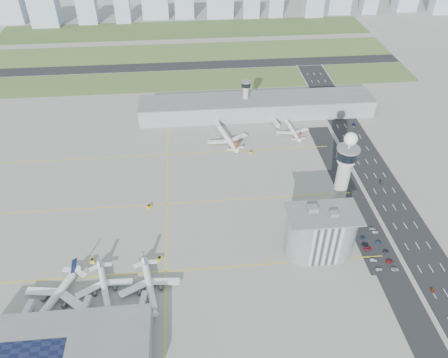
{
  "coord_description": "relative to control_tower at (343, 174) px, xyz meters",
  "views": [
    {
      "loc": [
        -21.59,
        -199.68,
        198.6
      ],
      "look_at": [
        0.0,
        35.0,
        15.0
      ],
      "focal_mm": 35.0,
      "sensor_mm": 36.0,
      "label": 1
    }
  ],
  "objects": [
    {
      "name": "car_lot_1",
      "position": [
        11.32,
        -41.2,
        -34.38
      ],
      "size": [
        4.14,
        1.91,
        1.32
      ],
      "primitive_type": "imported",
      "rotation": [
        0.0,
        0.0,
        1.44
      ],
      "color": "#9597B0",
      "rests_on": "ground"
    },
    {
      "name": "car_lot_4",
      "position": [
        11.56,
        -22.37,
        -34.46
      ],
      "size": [
        3.42,
        1.4,
        1.16
      ],
      "primitive_type": "imported",
      "rotation": [
        0.0,
        0.0,
        1.56
      ],
      "color": "navy",
      "rests_on": "ground"
    },
    {
      "name": "tug_5",
      "position": [
        -45.67,
        78.39,
        -34.11
      ],
      "size": [
        3.05,
        3.71,
        1.87
      ],
      "primitive_type": null,
      "rotation": [
        0.0,
        0.0,
        -0.3
      ],
      "color": "#D09809",
      "rests_on": "ground"
    },
    {
      "name": "barrier_right",
      "position": [
        57.0,
        -8.0,
        -34.44
      ],
      "size": [
        0.6,
        500.0,
        1.2
      ],
      "primitive_type": "cube",
      "color": "#9E9E99",
      "rests_on": "ground"
    },
    {
      "name": "taxiway_line_h_1",
      "position": [
        -112.0,
        22.0,
        -35.04
      ],
      "size": [
        260.0,
        0.6,
        0.01
      ],
      "primitive_type": "cube",
      "color": "yellow",
      "rests_on": "ground"
    },
    {
      "name": "grass_strip_2",
      "position": [
        -92.0,
        372.0,
        -35.0
      ],
      "size": [
        480.0,
        70.0,
        0.08
      ],
      "primitive_type": "cube",
      "color": "#3F5428",
      "rests_on": "ground"
    },
    {
      "name": "car_lot_10",
      "position": [
        20.99,
        -18.38,
        -34.47
      ],
      "size": [
        4.37,
        2.55,
        1.14
      ],
      "primitive_type": "imported",
      "rotation": [
        0.0,
        0.0,
        1.41
      ],
      "color": "white",
      "rests_on": "ground"
    },
    {
      "name": "tug_3",
      "position": [
        -124.17,
        19.65,
        -34.09
      ],
      "size": [
        3.91,
        3.89,
        1.9
      ],
      "primitive_type": null,
      "rotation": [
        0.0,
        0.0,
        2.35
      ],
      "color": "orange",
      "rests_on": "ground"
    },
    {
      "name": "jet_bridge_near_0",
      "position": [
        -185.0,
        -69.0,
        -32.19
      ],
      "size": [
        5.39,
        14.31,
        5.7
      ],
      "primitive_type": null,
      "rotation": [
        0.0,
        0.0,
        1.4
      ],
      "color": "silver",
      "rests_on": "ground"
    },
    {
      "name": "secondary_tower",
      "position": [
        -42.0,
        142.0,
        -16.24
      ],
      "size": [
        8.6,
        8.6,
        31.9
      ],
      "color": "#ADAAA5",
      "rests_on": "ground"
    },
    {
      "name": "highway",
      "position": [
        43.0,
        -8.0,
        -34.99
      ],
      "size": [
        28.0,
        500.0,
        0.1
      ],
      "primitive_type": "cube",
      "color": "black",
      "rests_on": "ground"
    },
    {
      "name": "grass_strip_1",
      "position": [
        -92.0,
        292.0,
        -35.0
      ],
      "size": [
        480.0,
        60.0,
        0.08
      ],
      "primitive_type": "cube",
      "color": "#475E2C",
      "rests_on": "ground"
    },
    {
      "name": "car_lot_0",
      "position": [
        12.02,
        -48.27,
        -34.39
      ],
      "size": [
        3.94,
        1.89,
        1.3
      ],
      "primitive_type": "imported",
      "rotation": [
        0.0,
        0.0,
        1.67
      ],
      "color": "silver",
      "rests_on": "ground"
    },
    {
      "name": "taxiway_line_h_2",
      "position": [
        -112.0,
        82.0,
        -35.04
      ],
      "size": [
        260.0,
        0.6,
        0.01
      ],
      "primitive_type": "cube",
      "color": "yellow",
      "rests_on": "ground"
    },
    {
      "name": "taxiway_line_h_0",
      "position": [
        -112.0,
        -38.0,
        -35.04
      ],
      "size": [
        260.0,
        0.6,
        0.01
      ],
      "primitive_type": "cube",
      "color": "yellow",
      "rests_on": "ground"
    },
    {
      "name": "tug_0",
      "position": [
        -155.69,
        -26.45,
        -33.98
      ],
      "size": [
        2.95,
        3.93,
        2.12
      ],
      "primitive_type": null,
      "rotation": [
        0.0,
        0.0,
        0.13
      ],
      "color": "yellow",
      "rests_on": "ground"
    },
    {
      "name": "jet_bridge_near_1",
      "position": [
        -155.0,
        -69.0,
        -32.19
      ],
      "size": [
        5.39,
        14.31,
        5.7
      ],
      "primitive_type": null,
      "rotation": [
        0.0,
        0.0,
        1.4
      ],
      "color": "silver",
      "rests_on": "ground"
    },
    {
      "name": "admin_building",
      "position": [
        -20.01,
        -30.0,
        -19.74
      ],
      "size": [
        42.0,
        24.0,
        33.5
      ],
      "color": "#B2B2B7",
      "rests_on": "ground"
    },
    {
      "name": "car_lot_2",
      "position": [
        11.22,
        -31.75,
        -34.38
      ],
      "size": [
        4.95,
        2.69,
        1.32
      ],
      "primitive_type": "imported",
      "rotation": [
        0.0,
        0.0,
        1.68
      ],
      "color": "maroon",
      "rests_on": "ground"
    },
    {
      "name": "jet_bridge_near_2",
      "position": [
        -125.0,
        -69.0,
        -32.19
      ],
      "size": [
        5.39,
        14.31,
        5.7
      ],
      "primitive_type": null,
      "rotation": [
        0.0,
        0.0,
        1.4
      ],
      "color": "silver",
      "rests_on": "ground"
    },
    {
      "name": "car_lot_11",
      "position": [
        20.29,
        -15.32,
        -34.41
      ],
      "size": [
        4.47,
        2.18,
        1.25
      ],
      "primitive_type": "imported",
      "rotation": [
        0.0,
        0.0,
        1.47
      ],
      "color": "#92949D",
      "rests_on": "ground"
    },
    {
      "name": "car_lot_8",
      "position": [
        21.61,
        -34.85,
        -34.46
      ],
      "size": [
        3.43,
        1.4,
        1.16
      ],
      "primitive_type": "imported",
      "rotation": [
        0.0,
        0.0,
        1.58
      ],
      "color": "#22222A",
      "rests_on": "ground"
    },
    {
      "name": "airplane_far_b",
      "position": [
        -6.0,
        104.79,
        -30.26
      ],
      "size": [
        33.02,
        37.48,
        9.57
      ],
      "primitive_type": null,
      "rotation": [
        0.0,
        0.0,
        1.69
      ],
      "color": "white",
      "rests_on": "ground"
    },
    {
      "name": "tug_1",
      "position": [
        -125.6,
        -29.08,
        -34.02
      ],
      "size": [
        3.89,
        3.03,
        2.04
      ],
      "primitive_type": null,
      "rotation": [
        0.0,
        0.0,
        -1.76
      ],
      "color": "gold",
      "rests_on": "ground"
    },
    {
      "name": "car_lot_6",
      "position": [
        21.29,
        -49.14,
        -34.4
      ],
      "size": [
        4.9,
        2.83,
        1.28
      ],
      "primitive_type": "imported",
      "rotation": [
        0.0,
        0.0,
        1.41
      ],
      "color": "#ADADAD",
      "rests_on": "ground"
    },
    {
      "name": "terminal_pier",
      "position": [
        -32.0,
        140.0,
        -27.14
      ],
      "size": [
        210.0,
        32.0,
        15.8
      ],
      "color": "gray",
      "rests_on": "ground"
    },
    {
      "name": "car_hw_4",
      "position": [
        35.79,
        170.66,
        -34.45
      ],
      "size": [
        1.46,
        3.48,
        1.18
      ],
      "primitive_type": "imported",
      "rotation": [
        0.0,
        0.0,
        0.02
      ],
      "color": "#959595",
      "rests_on": "ground"
    },
    {
      "name": "car_lot_9",
      "position": [
        19.88,
        -27.47,
        -34.45
      ],
      "size": [
        3.62,
        1.39,
        1.18
      ],
      "primitive_type": "imported",
      "rotation": [
        0.0,
        0.0,
        1.53
      ],
      "color": "#13224A",
      "rests_on": "ground"
    },
    {
      "name": "airplane_near_c",
      "position": [
        -120.49,
        -50.81,
        -29.35
      ],
      "size": [
        41.85,
        46.62,
        11.37
      ],
      "primitive_type": null,
      "rotation": [
        0.0,
        0.0,
        -1.37
      ],
      "color": "white",
      "rests_on": "ground"
    },
    {
      "name": "barrier_left",
      "position": [
        29.0,
        -8.0,
        -34.44
      ],
      "size": [
        0.6,
        500.0,
        1.2
      ],
      "primitive_type": "cube",
      "color": "#9E9E99",
      "rests_on": "ground"
    },
    {
      "name": "car_lot_7",
      "position": [
        20.62,
        -43.01,
        -34.38
      ],
      "size": [
        4.67,
        2.23,
        1.31
      ],
      "primitive_type": "imported",
      "rotation": [
        0.0,
        0.0,
        1.66
      ],
      "color": "maroon",
      "rests_on": "ground"
    },
    {
      "name": "car_hw_1",
      "position": [
        44.01,
        31.2,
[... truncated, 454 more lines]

